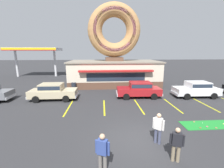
{
  "coord_description": "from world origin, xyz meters",
  "views": [
    {
      "loc": [
        -1.84,
        -7.08,
        4.63
      ],
      "look_at": [
        -1.05,
        5.0,
        2.0
      ],
      "focal_mm": 24.0,
      "sensor_mm": 36.0,
      "label": 1
    }
  ],
  "objects": [
    {
      "name": "parking_stripe_far_left",
      "position": [
        -4.72,
        5.0,
        0.0
      ],
      "size": [
        0.12,
        3.6,
        0.01
      ],
      "primitive_type": "cube",
      "color": "yellow",
      "rests_on": "ground"
    },
    {
      "name": "mini_donut_extra",
      "position": [
        4.13,
        0.95,
        0.05
      ],
      "size": [
        0.13,
        0.13,
        0.04
      ],
      "primitive_type": "torus",
      "color": "brown",
      "rests_on": "putting_mat"
    },
    {
      "name": "car_white",
      "position": [
        7.86,
        7.32,
        0.87
      ],
      "size": [
        4.59,
        2.03,
        1.6
      ],
      "color": "silver",
      "rests_on": "ground"
    },
    {
      "name": "golf_ball",
      "position": [
        4.67,
        1.53,
        0.05
      ],
      "size": [
        0.04,
        0.04,
        0.04
      ],
      "primitive_type": "sphere",
      "color": "white",
      "rests_on": "putting_mat"
    },
    {
      "name": "mini_donut_far_right",
      "position": [
        5.99,
        1.34,
        0.05
      ],
      "size": [
        0.13,
        0.13,
        0.04
      ],
      "primitive_type": "torus",
      "color": "#E5C666",
      "rests_on": "putting_mat"
    },
    {
      "name": "parking_stripe_centre",
      "position": [
        4.28,
        5.0,
        0.0
      ],
      "size": [
        0.12,
        3.6,
        0.01
      ],
      "primitive_type": "cube",
      "color": "yellow",
      "rests_on": "ground"
    },
    {
      "name": "pedestrian_blue_sweater_man",
      "position": [
        1.24,
        -1.66,
        0.86
      ],
      "size": [
        0.57,
        0.35,
        1.57
      ],
      "color": "#7F7056",
      "rests_on": "ground"
    },
    {
      "name": "mini_donut_mid_centre",
      "position": [
        5.1,
        0.88,
        0.05
      ],
      "size": [
        0.13,
        0.13,
        0.04
      ],
      "primitive_type": "torus",
      "color": "#A5724C",
      "rests_on": "putting_mat"
    },
    {
      "name": "car_champagne",
      "position": [
        -6.68,
        7.37,
        0.87
      ],
      "size": [
        4.57,
        1.99,
        1.6
      ],
      "color": "#BCAD89",
      "rests_on": "ground"
    },
    {
      "name": "pedestrian_hooded_kid",
      "position": [
        0.94,
        -0.35,
        0.91
      ],
      "size": [
        0.47,
        0.43,
        1.64
      ],
      "color": "#474C66",
      "rests_on": "ground"
    },
    {
      "name": "mini_donut_mid_right",
      "position": [
        4.65,
        1.06,
        0.05
      ],
      "size": [
        0.13,
        0.13,
        0.04
      ],
      "primitive_type": "torus",
      "color": "#D8667F",
      "rests_on": "putting_mat"
    },
    {
      "name": "car_red",
      "position": [
        1.91,
        7.59,
        0.87
      ],
      "size": [
        4.61,
        2.08,
        1.6
      ],
      "color": "maroon",
      "rests_on": "ground"
    },
    {
      "name": "putting_mat",
      "position": [
        5.25,
        1.34,
        0.01
      ],
      "size": [
        4.02,
        1.18,
        0.03
      ],
      "primitive_type": "cube",
      "color": "#1E842D",
      "rests_on": "ground"
    },
    {
      "name": "trash_bin",
      "position": [
        -5.31,
        10.81,
        0.5
      ],
      "size": [
        0.57,
        0.57,
        0.97
      ],
      "color": "#232833",
      "rests_on": "ground"
    },
    {
      "name": "mini_donut_mid_left",
      "position": [
        4.24,
        1.76,
        0.05
      ],
      "size": [
        0.13,
        0.13,
        0.04
      ],
      "primitive_type": "torus",
      "color": "#A5724C",
      "rests_on": "putting_mat"
    },
    {
      "name": "parking_stripe_mid_right",
      "position": [
        7.28,
        5.0,
        0.0
      ],
      "size": [
        0.12,
        3.6,
        0.01
      ],
      "primitive_type": "cube",
      "color": "yellow",
      "rests_on": "ground"
    },
    {
      "name": "ground_plane",
      "position": [
        0.0,
        0.0,
        0.0
      ],
      "size": [
        160.0,
        160.0,
        0.0
      ],
      "primitive_type": "plane",
      "color": "#2D2D30"
    },
    {
      "name": "parking_stripe_left",
      "position": [
        -1.72,
        5.0,
        0.0
      ],
      "size": [
        0.12,
        3.6,
        0.01
      ],
      "primitive_type": "cube",
      "color": "yellow",
      "rests_on": "ground"
    },
    {
      "name": "parking_stripe_mid_left",
      "position": [
        1.28,
        5.0,
        0.0
      ],
      "size": [
        0.12,
        3.6,
        0.01
      ],
      "primitive_type": "cube",
      "color": "yellow",
      "rests_on": "ground"
    },
    {
      "name": "donut_shop_building",
      "position": [
        -0.16,
        13.94,
        3.74
      ],
      "size": [
        12.3,
        6.75,
        10.96
      ],
      "color": "brown",
      "rests_on": "ground"
    },
    {
      "name": "gas_station_canopy",
      "position": [
        -14.19,
        21.89,
        4.86
      ],
      "size": [
        9.0,
        4.46,
        5.3
      ],
      "color": "silver",
      "rests_on": "ground"
    },
    {
      "name": "pedestrian_leather_jacket_man",
      "position": [
        -1.88,
        -2.04,
        0.9
      ],
      "size": [
        0.56,
        0.36,
        1.63
      ],
      "color": "slate",
      "rests_on": "ground"
    }
  ]
}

